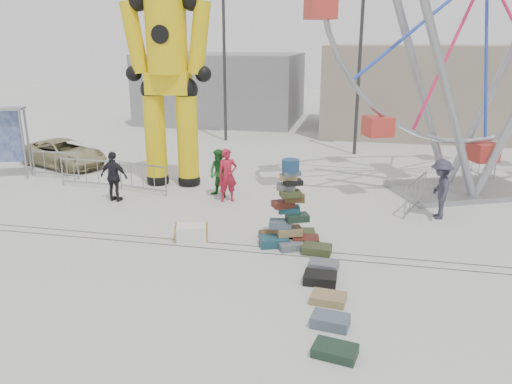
% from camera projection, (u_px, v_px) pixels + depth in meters
% --- Properties ---
extents(ground, '(90.00, 90.00, 0.00)m').
position_uv_depth(ground, '(222.00, 260.00, 12.63)').
color(ground, '#9E9E99').
rests_on(ground, ground).
extents(track_line_near, '(40.00, 0.04, 0.01)m').
position_uv_depth(track_line_near, '(228.00, 250.00, 13.19)').
color(track_line_near, '#47443F').
rests_on(track_line_near, ground).
extents(track_line_far, '(40.00, 0.04, 0.01)m').
position_uv_depth(track_line_far, '(232.00, 244.00, 13.57)').
color(track_line_far, '#47443F').
rests_on(track_line_far, ground).
extents(building_right, '(12.00, 8.00, 5.00)m').
position_uv_depth(building_right, '(429.00, 89.00, 29.21)').
color(building_right, gray).
rests_on(building_right, ground).
extents(building_left, '(10.00, 8.00, 4.40)m').
position_uv_depth(building_left, '(224.00, 87.00, 33.74)').
color(building_left, gray).
rests_on(building_left, ground).
extents(lamp_post_right, '(1.41, 0.25, 8.00)m').
position_uv_depth(lamp_post_right, '(362.00, 58.00, 22.85)').
color(lamp_post_right, '#2D2D30').
rests_on(lamp_post_right, ground).
extents(lamp_post_left, '(1.41, 0.25, 8.00)m').
position_uv_depth(lamp_post_left, '(226.00, 56.00, 26.11)').
color(lamp_post_left, '#2D2D30').
rests_on(lamp_post_left, ground).
extents(suitcase_tower, '(1.75, 1.52, 2.35)m').
position_uv_depth(suitcase_tower, '(289.00, 220.00, 13.51)').
color(suitcase_tower, '#1A434F').
rests_on(suitcase_tower, ground).
extents(crash_test_dummy, '(3.31, 1.46, 8.33)m').
position_uv_depth(crash_test_dummy, '(168.00, 67.00, 17.88)').
color(crash_test_dummy, black).
rests_on(crash_test_dummy, ground).
extents(ferris_wheel, '(10.52, 4.78, 13.25)m').
position_uv_depth(ferris_wheel, '(483.00, 1.00, 16.25)').
color(ferris_wheel, gray).
rests_on(ferris_wheel, ground).
extents(steamer_trunk, '(1.00, 0.75, 0.42)m').
position_uv_depth(steamer_trunk, '(192.00, 233.00, 13.83)').
color(steamer_trunk, silver).
rests_on(steamer_trunk, ground).
extents(row_case_0, '(0.77, 0.56, 0.22)m').
position_uv_depth(row_case_0, '(317.00, 249.00, 12.99)').
color(row_case_0, '#363F1F').
rests_on(row_case_0, ground).
extents(row_case_1, '(0.74, 0.53, 0.20)m').
position_uv_depth(row_case_1, '(323.00, 265.00, 12.07)').
color(row_case_1, '#5C5E64').
rests_on(row_case_1, ground).
extents(row_case_2, '(0.74, 0.53, 0.23)m').
position_uv_depth(row_case_2, '(320.00, 278.00, 11.40)').
color(row_case_2, black).
rests_on(row_case_2, ground).
extents(row_case_3, '(0.77, 0.58, 0.18)m').
position_uv_depth(row_case_3, '(328.00, 298.00, 10.57)').
color(row_case_3, olive).
rests_on(row_case_3, ground).
extents(row_case_4, '(0.78, 0.56, 0.23)m').
position_uv_depth(row_case_4, '(330.00, 321.00, 9.68)').
color(row_case_4, '#4A5B69').
rests_on(row_case_4, ground).
extents(row_case_5, '(0.85, 0.64, 0.18)m').
position_uv_depth(row_case_5, '(335.00, 351.00, 8.79)').
color(row_case_5, '#1A2F22').
rests_on(row_case_5, ground).
extents(barricade_dummy_a, '(2.00, 0.15, 1.10)m').
position_uv_depth(barricade_dummy_a, '(55.00, 164.00, 19.89)').
color(barricade_dummy_a, gray).
rests_on(barricade_dummy_a, ground).
extents(barricade_dummy_b, '(2.00, 0.14, 1.10)m').
position_uv_depth(barricade_dummy_b, '(86.00, 173.00, 18.63)').
color(barricade_dummy_b, gray).
rests_on(barricade_dummy_b, ground).
extents(barricade_dummy_c, '(1.97, 0.54, 1.10)m').
position_uv_depth(barricade_dummy_c, '(143.00, 178.00, 17.94)').
color(barricade_dummy_c, gray).
rests_on(barricade_dummy_c, ground).
extents(barricade_wheel_front, '(0.84, 1.89, 1.10)m').
position_uv_depth(barricade_wheel_front, '(415.00, 194.00, 16.09)').
color(barricade_wheel_front, gray).
rests_on(barricade_wheel_front, ground).
extents(barricade_wheel_back, '(0.82, 1.90, 1.10)m').
position_uv_depth(barricade_wheel_back, '(480.00, 164.00, 19.90)').
color(barricade_wheel_back, gray).
rests_on(barricade_wheel_back, ground).
extents(pedestrian_red, '(0.79, 0.70, 1.83)m').
position_uv_depth(pedestrian_red, '(228.00, 175.00, 16.92)').
color(pedestrian_red, maroon).
rests_on(pedestrian_red, ground).
extents(pedestrian_green, '(0.99, 0.89, 1.69)m').
position_uv_depth(pedestrian_green, '(220.00, 173.00, 17.43)').
color(pedestrian_green, '#186021').
rests_on(pedestrian_green, ground).
extents(pedestrian_black, '(1.05, 0.53, 1.73)m').
position_uv_depth(pedestrian_black, '(114.00, 177.00, 16.95)').
color(pedestrian_black, black).
rests_on(pedestrian_black, ground).
extents(pedestrian_grey, '(0.75, 1.24, 1.87)m').
position_uv_depth(pedestrian_grey, '(440.00, 189.00, 15.31)').
color(pedestrian_grey, '#2A2A38').
rests_on(pedestrian_grey, ground).
extents(parked_suv, '(4.60, 3.38, 1.16)m').
position_uv_depth(parked_suv, '(64.00, 153.00, 21.69)').
color(parked_suv, '#968D60').
rests_on(parked_suv, ground).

